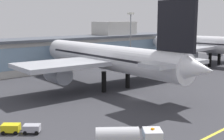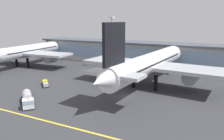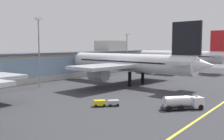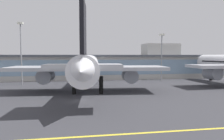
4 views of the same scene
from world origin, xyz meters
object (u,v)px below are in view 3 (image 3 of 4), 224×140
object	(u,v)px
fuel_tanker_truck	(184,102)
apron_light_mast_west	(39,42)
airliner_far_right	(180,57)
airliner_near_right	(128,63)
baggage_tug_near	(106,103)
apron_light_mast_centre	(127,46)

from	to	relation	value
fuel_tanker_truck	apron_light_mast_west	world-z (taller)	apron_light_mast_west
airliner_far_right	apron_light_mast_west	xyz separation A→B (m)	(-75.58, 15.92, 7.13)
airliner_near_right	fuel_tanker_truck	size ratio (longest dim) A/B	7.03
airliner_near_right	airliner_far_right	world-z (taller)	airliner_far_right
airliner_far_right	baggage_tug_near	size ratio (longest dim) A/B	10.32
airliner_far_right	apron_light_mast_centre	xyz separation A→B (m)	(-21.82, 18.50, 5.46)
airliner_near_right	fuel_tanker_truck	distance (m)	36.88
fuel_tanker_truck	airliner_far_right	bearing A→B (deg)	63.44
airliner_near_right	apron_light_mast_west	bearing A→B (deg)	55.07
baggage_tug_near	apron_light_mast_west	distance (m)	36.70
apron_light_mast_west	fuel_tanker_truck	bearing A→B (deg)	-89.36
fuel_tanker_truck	apron_light_mast_centre	distance (m)	74.23
airliner_near_right	airliner_far_right	xyz separation A→B (m)	(52.86, 3.09, 0.11)
airliner_far_right	baggage_tug_near	world-z (taller)	airliner_far_right
fuel_tanker_truck	baggage_tug_near	bearing A→B (deg)	158.62
apron_light_mast_west	apron_light_mast_centre	size ratio (longest dim) A/B	1.15
airliner_near_right	apron_light_mast_west	xyz separation A→B (m)	(-22.72, 19.02, 7.24)
baggage_tug_near	apron_light_mast_centre	size ratio (longest dim) A/B	0.27
airliner_far_right	apron_light_mast_west	bearing A→B (deg)	75.28
airliner_near_right	apron_light_mast_west	world-z (taller)	apron_light_mast_west
fuel_tanker_truck	baggage_tug_near	size ratio (longest dim) A/B	1.64
apron_light_mast_centre	airliner_far_right	bearing A→B (deg)	-40.28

